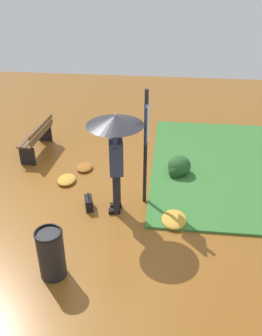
{
  "coord_description": "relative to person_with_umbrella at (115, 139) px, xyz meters",
  "views": [
    {
      "loc": [
        5.59,
        1.09,
        4.24
      ],
      "look_at": [
        -0.15,
        0.45,
        0.85
      ],
      "focal_mm": 38.85,
      "sensor_mm": 36.0,
      "label": 1
    }
  ],
  "objects": [
    {
      "name": "ground_plane",
      "position": [
        -0.11,
        -0.22,
        -1.55
      ],
      "size": [
        18.0,
        18.0,
        0.0
      ],
      "primitive_type": "plane",
      "color": "brown"
    },
    {
      "name": "park_bench",
      "position": [
        -2.23,
        -2.29,
        -1.15
      ],
      "size": [
        1.4,
        0.44,
        0.75
      ],
      "color": "black",
      "rests_on": "ground_plane"
    },
    {
      "name": "handbag",
      "position": [
        -0.08,
        -0.56,
        -1.42
      ],
      "size": [
        0.33,
        0.22,
        0.37
      ],
      "color": "black",
      "rests_on": "ground_plane"
    },
    {
      "name": "leaf_pile_near_person",
      "position": [
        -1.54,
        -0.97,
        -1.5
      ],
      "size": [
        0.45,
        0.36,
        0.1
      ],
      "color": "#A86023",
      "rests_on": "ground_plane"
    },
    {
      "name": "leaf_pile_by_bench",
      "position": [
        0.16,
        1.08,
        -1.49
      ],
      "size": [
        0.58,
        0.46,
        0.13
      ],
      "color": "gold",
      "rests_on": "ground_plane"
    },
    {
      "name": "shrub_cluster",
      "position": [
        -1.51,
        1.15,
        -1.34
      ],
      "size": [
        0.56,
        0.5,
        0.45
      ],
      "color": "#285628",
      "rests_on": "ground_plane"
    },
    {
      "name": "trash_bin",
      "position": [
        1.63,
        -0.74,
        -1.13
      ],
      "size": [
        0.42,
        0.42,
        0.83
      ],
      "color": "black",
      "rests_on": "ground_plane"
    },
    {
      "name": "leaf_pile_far_path",
      "position": [
        -0.96,
        -1.24,
        -1.5
      ],
      "size": [
        0.49,
        0.39,
        0.11
      ],
      "color": "gold",
      "rests_on": "ground_plane"
    },
    {
      "name": "person_with_umbrella",
      "position": [
        0.0,
        0.0,
        0.0
      ],
      "size": [
        0.96,
        0.96,
        2.04
      ],
      "color": "black",
      "rests_on": "ground_plane"
    },
    {
      "name": "grass_verge",
      "position": [
        -1.99,
        2.56,
        -1.53
      ],
      "size": [
        4.8,
        4.0,
        0.05
      ],
      "color": "#387533",
      "rests_on": "ground_plane"
    },
    {
      "name": "info_sign_post",
      "position": [
        -0.45,
        0.49,
        -0.11
      ],
      "size": [
        0.44,
        0.07,
        2.3
      ],
      "color": "black",
      "rests_on": "ground_plane"
    }
  ]
}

